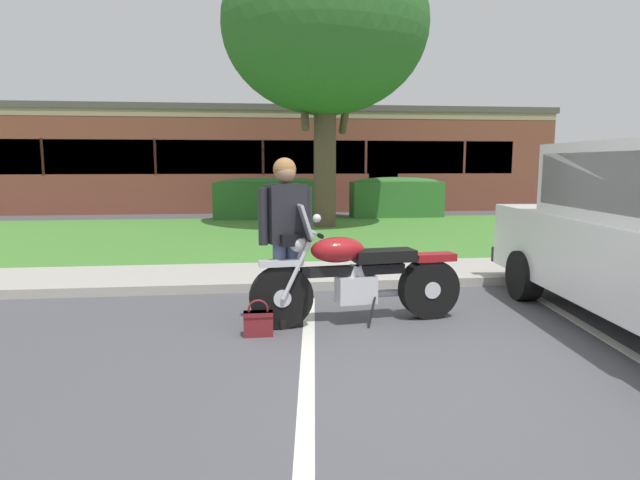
% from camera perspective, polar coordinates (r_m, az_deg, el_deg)
% --- Properties ---
extents(ground_plane, '(140.00, 140.00, 0.00)m').
position_cam_1_polar(ground_plane, '(4.59, 11.79, -13.12)').
color(ground_plane, '#4C4C51').
extents(curb_strip, '(60.00, 0.20, 0.12)m').
position_cam_1_polar(curb_strip, '(7.24, 4.58, -4.60)').
color(curb_strip, '#ADA89E').
rests_on(curb_strip, ground).
extents(concrete_walk, '(60.00, 1.50, 0.08)m').
position_cam_1_polar(concrete_walk, '(8.06, 3.40, -3.43)').
color(concrete_walk, '#ADA89E').
rests_on(concrete_walk, ground).
extents(grass_lawn, '(60.00, 7.35, 0.06)m').
position_cam_1_polar(grass_lawn, '(12.39, -0.19, 0.59)').
color(grass_lawn, '#478433').
rests_on(grass_lawn, ground).
extents(stall_stripe_0, '(0.59, 4.39, 0.01)m').
position_cam_1_polar(stall_stripe_0, '(4.58, -1.33, -12.97)').
color(stall_stripe_0, silver).
rests_on(stall_stripe_0, ground).
extents(stall_stripe_1, '(0.59, 4.39, 0.01)m').
position_cam_1_polar(stall_stripe_1, '(5.59, 29.55, -10.10)').
color(stall_stripe_1, silver).
rests_on(stall_stripe_1, ground).
extents(motorcycle, '(2.24, 0.82, 1.26)m').
position_cam_1_polar(motorcycle, '(5.62, 4.77, -3.83)').
color(motorcycle, black).
rests_on(motorcycle, ground).
extents(rider_person, '(0.55, 0.37, 1.70)m').
position_cam_1_polar(rider_person, '(5.43, -3.63, 1.13)').
color(rider_person, black).
rests_on(rider_person, ground).
extents(handbag, '(0.28, 0.13, 0.36)m').
position_cam_1_polar(handbag, '(5.28, -6.52, -8.51)').
color(handbag, maroon).
rests_on(handbag, ground).
extents(shade_tree, '(5.00, 5.00, 7.07)m').
position_cam_1_polar(shade_tree, '(14.03, 0.53, 21.56)').
color(shade_tree, brown).
rests_on(shade_tree, ground).
extents(hedge_left, '(3.30, 0.90, 1.24)m').
position_cam_1_polar(hedge_left, '(15.85, -5.20, 4.46)').
color(hedge_left, '#336B2D').
rests_on(hedge_left, ground).
extents(hedge_center_left, '(2.70, 0.90, 1.24)m').
position_cam_1_polar(hedge_center_left, '(16.38, 8.04, 4.53)').
color(hedge_center_left, '#336B2D').
rests_on(hedge_center_left, ground).
extents(brick_building, '(20.47, 9.97, 3.56)m').
position_cam_1_polar(brick_building, '(22.97, -6.19, 8.39)').
color(brick_building, brown).
rests_on(brick_building, ground).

